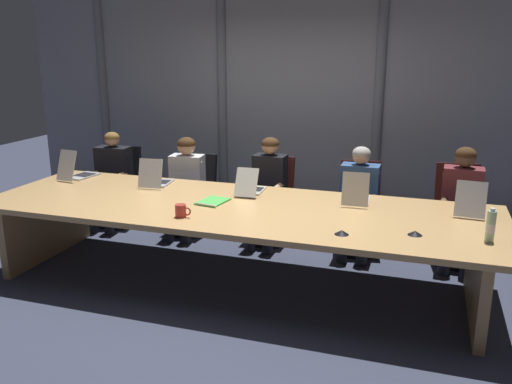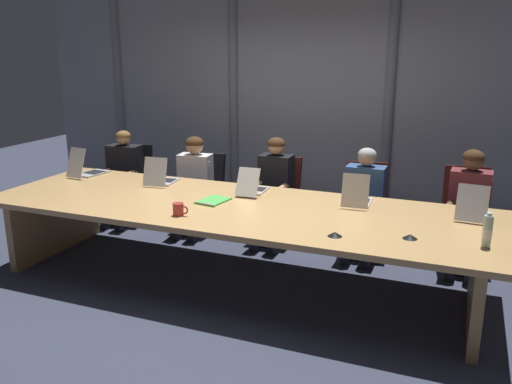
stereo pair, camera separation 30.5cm
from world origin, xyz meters
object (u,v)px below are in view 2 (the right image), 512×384
(person_right_end, at_px, (468,204))
(coffee_mug_near, at_px, (179,209))
(laptop_right_end, at_px, (473,211))
(water_bottle_primary, at_px, (487,231))
(laptop_right_mid, at_px, (357,199))
(person_right_mid, at_px, (363,197))
(office_chair_right_mid, at_px, (365,220))
(laptop_center, at_px, (253,188))
(conference_mic_middle, at_px, (335,234))
(office_chair_left_mid, at_px, (201,202))
(office_chair_left_end, at_px, (132,193))
(office_chair_right_end, at_px, (464,230))
(office_chair_center, at_px, (277,210))
(laptop_left_mid, at_px, (161,178))
(conference_mic_left_side, at_px, (410,236))
(spiral_notepad, at_px, (213,201))
(person_left_end, at_px, (122,172))
(person_left_mid, at_px, (193,179))
(person_center, at_px, (273,186))
(laptop_left_end, at_px, (87,170))

(person_right_end, bearing_deg, coffee_mug_near, -53.41)
(laptop_right_end, height_order, water_bottle_primary, laptop_right_end)
(laptop_right_mid, xyz_separation_m, person_right_mid, (-0.06, 0.65, -0.16))
(office_chair_right_mid, relative_size, person_right_mid, 0.82)
(office_chair_right_mid, distance_m, coffee_mug_near, 2.16)
(laptop_center, height_order, conference_mic_middle, laptop_center)
(office_chair_left_mid, relative_size, person_right_end, 0.76)
(office_chair_left_end, relative_size, office_chair_right_end, 0.96)
(laptop_right_mid, height_order, office_chair_center, laptop_right_mid)
(office_chair_center, bearing_deg, laptop_left_mid, -49.32)
(laptop_right_mid, height_order, coffee_mug_near, laptop_right_mid)
(laptop_right_end, xyz_separation_m, person_right_end, (-0.03, 0.66, -0.13))
(office_chair_center, height_order, conference_mic_left_side, office_chair_center)
(person_right_mid, relative_size, spiral_notepad, 3.37)
(person_left_end, relative_size, conference_mic_middle, 10.39)
(office_chair_left_mid, height_order, office_chair_right_end, office_chair_right_end)
(person_left_mid, distance_m, person_right_end, 2.97)
(water_bottle_primary, xyz_separation_m, spiral_notepad, (-2.31, 0.31, -0.11))
(office_chair_right_mid, relative_size, conference_mic_left_side, 8.50)
(person_center, xyz_separation_m, conference_mic_middle, (1.05, -1.53, 0.10))
(office_chair_left_mid, xyz_separation_m, conference_mic_middle, (2.02, -1.69, 0.42))
(laptop_center, height_order, person_right_end, person_right_end)
(laptop_left_mid, bearing_deg, laptop_center, -95.22)
(office_chair_center, xyz_separation_m, office_chair_right_end, (1.98, 0.00, 0.01))
(laptop_left_end, xyz_separation_m, office_chair_left_end, (0.00, 0.79, -0.46))
(office_chair_center, bearing_deg, person_right_end, 87.39)
(person_left_mid, xyz_separation_m, spiral_notepad, (0.78, -1.04, 0.10))
(laptop_right_mid, xyz_separation_m, office_chair_left_mid, (-2.00, 0.81, -0.47))
(person_left_mid, bearing_deg, laptop_left_end, -62.26)
(person_left_mid, xyz_separation_m, person_right_end, (2.97, 0.00, 0.03))
(office_chair_right_mid, relative_size, coffee_mug_near, 6.62)
(office_chair_center, bearing_deg, person_right_mid, 82.76)
(laptop_left_mid, bearing_deg, office_chair_center, -57.56)
(office_chair_left_end, height_order, water_bottle_primary, water_bottle_primary)
(laptop_left_mid, relative_size, water_bottle_primary, 1.66)
(laptop_left_end, relative_size, laptop_right_mid, 1.22)
(office_chair_left_mid, height_order, person_left_end, person_left_end)
(person_center, distance_m, coffee_mug_near, 1.55)
(office_chair_right_mid, height_order, office_chair_right_end, office_chair_right_end)
(office_chair_right_end, xyz_separation_m, person_right_end, (0.01, -0.16, 0.32))
(conference_mic_left_side, bearing_deg, person_left_mid, 151.88)
(coffee_mug_near, bearing_deg, water_bottle_primary, 3.97)
(office_chair_right_mid, bearing_deg, person_left_end, -95.86)
(office_chair_left_end, bearing_deg, spiral_notepad, 47.82)
(office_chair_right_end, bearing_deg, coffee_mug_near, -61.85)
(laptop_right_end, xyz_separation_m, office_chair_right_mid, (-1.02, 0.81, -0.46))
(office_chair_center, bearing_deg, laptop_right_end, 69.85)
(laptop_right_mid, relative_size, conference_mic_middle, 3.56)
(office_chair_center, xyz_separation_m, office_chair_right_mid, (0.99, 0.00, 0.00))
(laptop_center, bearing_deg, conference_mic_middle, -133.36)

